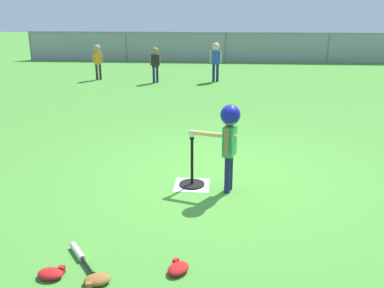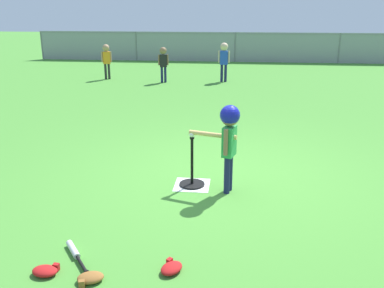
% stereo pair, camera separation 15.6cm
% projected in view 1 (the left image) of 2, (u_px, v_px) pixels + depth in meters
% --- Properties ---
extents(ground_plane, '(60.00, 60.00, 0.00)m').
position_uv_depth(ground_plane, '(222.00, 175.00, 5.74)').
color(ground_plane, '#478C33').
extents(home_plate, '(0.44, 0.44, 0.01)m').
position_uv_depth(home_plate, '(192.00, 185.00, 5.41)').
color(home_plate, white).
rests_on(home_plate, ground_plane).
extents(batting_tee, '(0.32, 0.32, 0.64)m').
position_uv_depth(batting_tee, '(192.00, 178.00, 5.38)').
color(batting_tee, black).
rests_on(batting_tee, ground_plane).
extents(baseball_on_tee, '(0.07, 0.07, 0.07)m').
position_uv_depth(baseball_on_tee, '(192.00, 134.00, 5.20)').
color(baseball_on_tee, white).
rests_on(baseball_on_tee, batting_tee).
extents(batter_child, '(0.61, 0.32, 1.08)m').
position_uv_depth(batter_child, '(229.00, 131.00, 5.01)').
color(batter_child, '#191E4C').
rests_on(batter_child, ground_plane).
extents(fielder_near_right, '(0.29, 0.21, 1.05)m').
position_uv_depth(fielder_near_right, '(98.00, 57.00, 12.81)').
color(fielder_near_right, '#262626').
rests_on(fielder_near_right, ground_plane).
extents(fielder_near_left, '(0.30, 0.20, 1.02)m').
position_uv_depth(fielder_near_left, '(155.00, 60.00, 12.31)').
color(fielder_near_left, '#191E4C').
rests_on(fielder_near_left, ground_plane).
extents(fielder_deep_right, '(0.34, 0.22, 1.13)m').
position_uv_depth(fielder_deep_right, '(216.00, 57.00, 12.45)').
color(fielder_deep_right, '#191E4C').
rests_on(fielder_deep_right, ground_plane).
extents(spare_bat_silver, '(0.38, 0.48, 0.06)m').
position_uv_depth(spare_bat_silver, '(80.00, 255.00, 3.85)').
color(spare_bat_silver, silver).
rests_on(spare_bat_silver, ground_plane).
extents(glove_by_plate, '(0.26, 0.22, 0.07)m').
position_uv_depth(glove_by_plate, '(97.00, 280.00, 3.49)').
color(glove_by_plate, brown).
rests_on(glove_by_plate, ground_plane).
extents(glove_near_bats, '(0.25, 0.27, 0.07)m').
position_uv_depth(glove_near_bats, '(178.00, 268.00, 3.65)').
color(glove_near_bats, '#B21919').
rests_on(glove_near_bats, ground_plane).
extents(glove_tossed_aside, '(0.23, 0.18, 0.07)m').
position_uv_depth(glove_tossed_aside, '(51.00, 273.00, 3.58)').
color(glove_tossed_aside, '#B21919').
rests_on(glove_tossed_aside, ground_plane).
extents(outfield_fence, '(16.06, 0.06, 1.15)m').
position_uv_depth(outfield_fence, '(225.00, 46.00, 16.90)').
color(outfield_fence, slate).
rests_on(outfield_fence, ground_plane).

